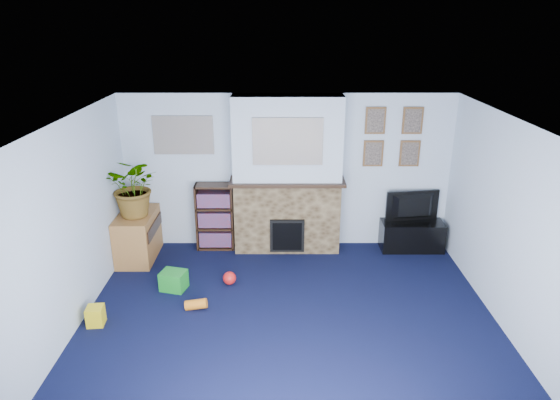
{
  "coord_description": "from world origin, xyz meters",
  "views": [
    {
      "loc": [
        -0.12,
        -5.06,
        3.47
      ],
      "look_at": [
        -0.11,
        0.77,
        1.29
      ],
      "focal_mm": 32.0,
      "sensor_mm": 36.0,
      "label": 1
    }
  ],
  "objects_px": {
    "tv_stand": "(412,236)",
    "sideboard": "(138,236)",
    "bookshelf": "(215,218)",
    "television": "(414,207)"
  },
  "relations": [
    {
      "from": "tv_stand",
      "to": "sideboard",
      "type": "bearing_deg",
      "value": -176.18
    },
    {
      "from": "sideboard",
      "to": "bookshelf",
      "type": "bearing_deg",
      "value": 17.61
    },
    {
      "from": "tv_stand",
      "to": "television",
      "type": "height_order",
      "value": "television"
    },
    {
      "from": "sideboard",
      "to": "tv_stand",
      "type": "bearing_deg",
      "value": 3.82
    },
    {
      "from": "tv_stand",
      "to": "television",
      "type": "distance_m",
      "value": 0.47
    },
    {
      "from": "bookshelf",
      "to": "sideboard",
      "type": "height_order",
      "value": "bookshelf"
    },
    {
      "from": "tv_stand",
      "to": "sideboard",
      "type": "distance_m",
      "value": 4.2
    },
    {
      "from": "bookshelf",
      "to": "sideboard",
      "type": "bearing_deg",
      "value": -162.39
    },
    {
      "from": "television",
      "to": "tv_stand",
      "type": "bearing_deg",
      "value": 82.17
    },
    {
      "from": "television",
      "to": "sideboard",
      "type": "bearing_deg",
      "value": -3.74
    }
  ]
}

